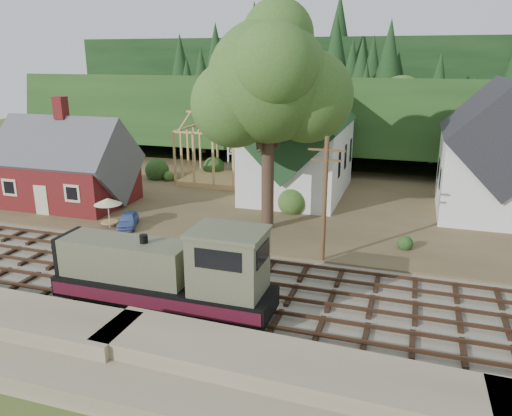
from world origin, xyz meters
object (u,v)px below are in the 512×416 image
(locomotive, at_px, (170,274))
(car_red, at_px, (512,211))
(patio_set, at_px, (108,203))
(car_blue, at_px, (128,220))
(car_green, at_px, (6,196))

(locomotive, height_order, car_red, locomotive)
(car_red, bearing_deg, patio_set, 144.99)
(locomotive, bearing_deg, car_blue, 131.05)
(locomotive, distance_m, car_red, 28.18)
(car_blue, height_order, car_green, car_green)
(patio_set, bearing_deg, car_blue, 20.41)
(locomotive, xyz_separation_m, car_blue, (-8.65, 9.94, -1.17))
(car_red, height_order, patio_set, patio_set)
(locomotive, bearing_deg, car_green, 150.97)
(car_red, xyz_separation_m, patio_set, (-28.68, -11.53, 1.30))
(car_blue, bearing_deg, patio_set, 177.97)
(car_green, height_order, patio_set, patio_set)
(car_blue, distance_m, car_red, 29.57)
(car_red, bearing_deg, car_green, 135.34)
(locomotive, height_order, car_blue, locomotive)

